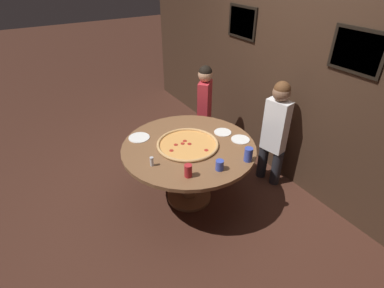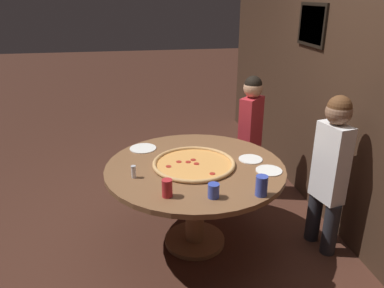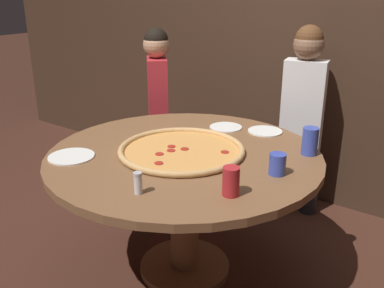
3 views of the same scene
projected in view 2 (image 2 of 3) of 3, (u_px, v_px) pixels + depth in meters
name	position (u px, v px, depth m)	size (l,w,h in m)	color
ground_plane	(195.00, 242.00, 3.29)	(24.00, 24.00, 0.00)	#422319
back_wall	(357.00, 90.00, 3.01)	(6.40, 0.08, 2.60)	#3D281C
dining_table	(195.00, 182.00, 3.06)	(1.45, 1.45, 0.74)	brown
giant_pizza	(194.00, 164.00, 3.01)	(0.67, 0.67, 0.03)	#E0994C
drink_cup_near_left	(214.00, 191.00, 2.52)	(0.08, 0.08, 0.10)	#384CB7
drink_cup_beside_pizza	(167.00, 188.00, 2.53)	(0.07, 0.07, 0.13)	#B22328
drink_cup_front_edge	(262.00, 186.00, 2.54)	(0.08, 0.08, 0.14)	#384CB7
white_plate_beside_cup	(269.00, 171.00, 2.92)	(0.21, 0.21, 0.01)	white
white_plate_far_back	(251.00, 159.00, 3.12)	(0.20, 0.20, 0.01)	white
white_plate_right_side	(143.00, 148.00, 3.33)	(0.24, 0.24, 0.01)	white
condiment_shaker	(134.00, 172.00, 2.80)	(0.04, 0.04, 0.10)	silver
diner_far_right	(250.00, 129.00, 3.86)	(0.30, 0.31, 1.28)	#232328
diner_far_left	(331.00, 166.00, 2.97)	(0.35, 0.20, 1.33)	#232328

